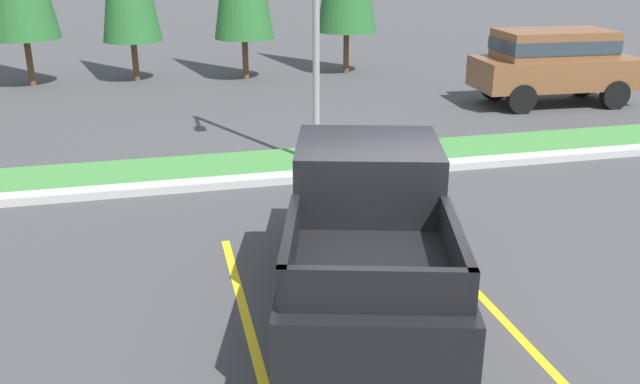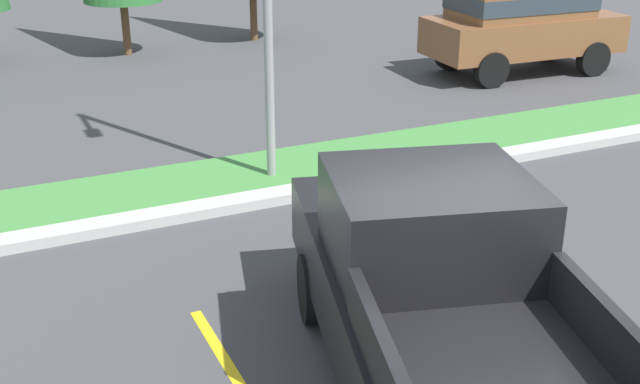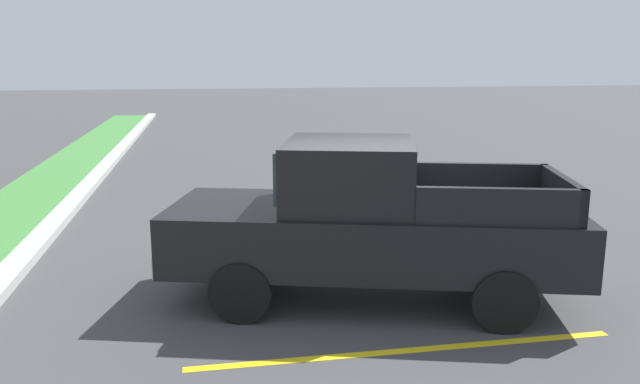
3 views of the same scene
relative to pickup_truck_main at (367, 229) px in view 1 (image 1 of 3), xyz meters
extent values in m
plane|color=#424244|center=(0.32, -0.10, -1.04)|extent=(120.00, 120.00, 0.00)
cube|color=yellow|center=(-1.56, -0.05, -1.04)|extent=(0.12, 4.80, 0.01)
cube|color=yellow|center=(1.54, -0.05, -1.04)|extent=(0.12, 4.80, 0.01)
cube|color=#B2B2AD|center=(0.32, 4.90, -0.97)|extent=(56.00, 0.40, 0.15)
cube|color=#42843D|center=(0.32, 6.00, -1.01)|extent=(56.00, 1.80, 0.06)
cylinder|color=black|center=(-0.42, 1.67, -0.66)|extent=(0.47, 0.81, 0.76)
cylinder|color=black|center=(1.22, 1.22, -0.66)|extent=(0.47, 0.81, 0.76)
cylinder|color=black|center=(-1.25, -1.31, -0.66)|extent=(0.47, 0.81, 0.76)
cylinder|color=black|center=(0.39, -1.77, -0.66)|extent=(0.47, 0.81, 0.76)
cube|color=black|center=(-0.01, -0.05, -0.16)|extent=(3.23, 5.52, 0.76)
cube|color=black|center=(0.07, 0.24, 0.64)|extent=(2.13, 2.01, 0.84)
cube|color=#2D3842|center=(0.29, 1.03, 0.69)|extent=(1.58, 0.49, 0.63)
cube|color=black|center=(-1.22, -1.22, 0.44)|extent=(0.61, 1.86, 0.44)
cube|color=black|center=(0.41, -1.67, 0.44)|extent=(0.61, 1.86, 0.44)
cube|color=black|center=(-0.65, -2.31, 0.44)|extent=(1.76, 0.58, 0.44)
cube|color=silver|center=(0.67, 2.41, -0.40)|extent=(1.78, 0.64, 0.28)
cylinder|color=black|center=(10.04, 10.44, -0.64)|extent=(0.81, 0.30, 0.80)
cylinder|color=black|center=(9.96, 8.75, -0.64)|extent=(0.81, 0.30, 0.80)
cylinder|color=black|center=(7.25, 10.58, -0.64)|extent=(0.81, 0.30, 0.80)
cylinder|color=black|center=(7.17, 8.88, -0.64)|extent=(0.81, 0.30, 0.80)
cube|color=brown|center=(8.61, 9.66, -0.12)|extent=(4.68, 2.05, 0.84)
cube|color=brown|center=(8.46, 9.67, 0.68)|extent=(3.18, 1.82, 0.76)
cube|color=#2D3842|center=(8.46, 9.67, 0.66)|extent=(3.22, 1.87, 0.36)
cylinder|color=brown|center=(-6.31, 16.02, -0.29)|extent=(0.20, 0.20, 1.50)
cylinder|color=brown|center=(-3.03, 16.08, -0.38)|extent=(0.20, 0.20, 1.32)
cylinder|color=brown|center=(0.58, 15.54, -0.36)|extent=(0.20, 0.20, 1.37)
cylinder|color=brown|center=(4.20, 15.87, -0.32)|extent=(0.20, 0.20, 1.44)
camera|label=1|loc=(-2.41, -7.44, 3.39)|focal=38.16mm
camera|label=2|loc=(-3.54, -5.21, 3.60)|focal=44.75mm
camera|label=3|loc=(-7.56, 2.03, 2.08)|focal=34.96mm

